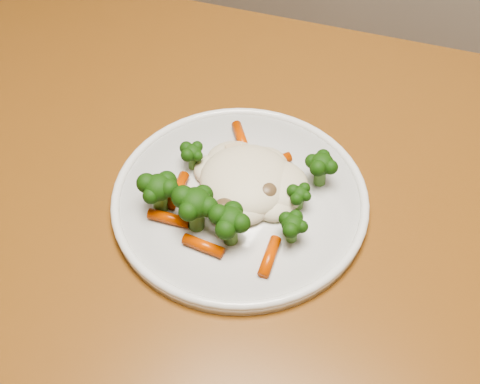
% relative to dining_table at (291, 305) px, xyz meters
% --- Properties ---
extents(dining_table, '(1.40, 1.06, 0.75)m').
position_rel_dining_table_xyz_m(dining_table, '(0.00, 0.00, 0.00)').
color(dining_table, brown).
rests_on(dining_table, ground).
extents(plate, '(0.28, 0.28, 0.01)m').
position_rel_dining_table_xyz_m(plate, '(-0.09, 0.04, 0.10)').
color(plate, silver).
rests_on(plate, dining_table).
extents(meal, '(0.19, 0.19, 0.05)m').
position_rel_dining_table_xyz_m(meal, '(-0.09, 0.03, 0.13)').
color(meal, beige).
rests_on(meal, plate).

